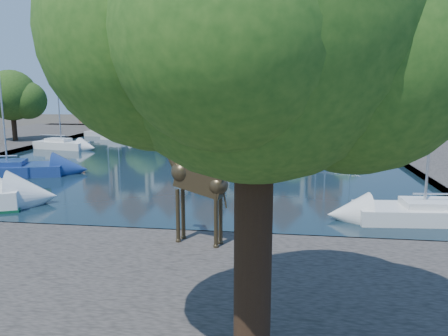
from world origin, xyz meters
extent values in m
plane|color=#38332B|center=(0.00, 0.00, 0.00)|extent=(160.00, 160.00, 0.00)
cube|color=black|center=(0.00, 24.00, 0.04)|extent=(38.00, 50.00, 0.08)
cube|color=#4D4743|center=(0.00, 56.00, 0.25)|extent=(60.00, 16.00, 0.50)
cylinder|color=#332114|center=(7.50, -9.00, 3.25)|extent=(0.80, 0.80, 5.50)
sphere|color=#214D16|center=(7.50, -9.00, 7.92)|extent=(6.40, 6.40, 6.40)
sphere|color=#214D16|center=(9.42, -8.70, 7.28)|extent=(4.80, 4.80, 4.80)
sphere|color=#214D16|center=(5.74, -9.40, 7.60)|extent=(4.48, 4.48, 4.48)
cube|color=#8B5F4C|center=(-23.00, 56.00, 6.00)|extent=(5.39, 9.00, 11.00)
cube|color=brown|center=(-23.00, 56.00, 12.71)|extent=(5.44, 9.18, 5.44)
cube|color=black|center=(-23.00, 51.52, 6.00)|extent=(4.40, 0.05, 8.25)
cube|color=beige|center=(-17.00, 56.00, 6.75)|extent=(5.88, 9.00, 12.50)
cube|color=brown|center=(-17.00, 56.00, 14.32)|extent=(5.94, 9.18, 5.94)
cube|color=black|center=(-17.00, 51.52, 6.75)|extent=(4.80, 0.05, 9.38)
cube|color=silver|center=(-10.50, 56.00, 5.75)|extent=(6.37, 9.00, 10.50)
cube|color=brown|center=(-10.50, 56.00, 12.43)|extent=(6.43, 9.18, 6.43)
cube|color=black|center=(-10.50, 51.52, 5.75)|extent=(5.20, 0.05, 7.88)
cube|color=brown|center=(-4.00, 56.00, 7.00)|extent=(5.39, 9.00, 13.00)
cube|color=brown|center=(-4.00, 56.00, 14.71)|extent=(5.44, 9.18, 5.44)
cube|color=black|center=(-4.00, 51.52, 7.00)|extent=(4.40, 0.05, 9.75)
cube|color=tan|center=(2.00, 56.00, 6.25)|extent=(5.88, 9.00, 11.50)
cube|color=brown|center=(2.00, 56.00, 13.32)|extent=(5.94, 9.18, 5.94)
cube|color=black|center=(2.00, 51.52, 6.25)|extent=(4.80, 0.05, 8.62)
cube|color=beige|center=(8.50, 56.00, 6.50)|extent=(6.37, 9.00, 12.00)
cube|color=brown|center=(8.50, 56.00, 13.93)|extent=(6.43, 9.18, 6.43)
cube|color=black|center=(8.50, 51.52, 6.50)|extent=(5.20, 0.05, 9.00)
cube|color=brown|center=(15.00, 56.00, 5.75)|extent=(5.39, 9.00, 10.50)
cube|color=brown|center=(15.00, 56.00, 12.21)|extent=(5.44, 9.18, 5.44)
cube|color=black|center=(15.00, 51.52, 5.75)|extent=(4.40, 0.05, 7.88)
cylinder|color=#332114|center=(-22.00, 50.50, 2.10)|extent=(0.50, 0.50, 3.20)
sphere|color=#1F3F12|center=(-22.00, 50.50, 5.38)|extent=(5.60, 5.60, 5.60)
sphere|color=#1F3F12|center=(-20.32, 50.80, 4.82)|extent=(4.20, 4.20, 4.20)
sphere|color=#1F3F12|center=(-23.54, 50.10, 5.10)|extent=(3.92, 3.92, 3.92)
cylinder|color=#332114|center=(-14.00, 50.50, 2.10)|extent=(0.50, 0.50, 3.20)
sphere|color=#1F3F12|center=(-14.00, 50.50, 5.26)|extent=(5.20, 5.20, 5.20)
sphere|color=#1F3F12|center=(-12.44, 50.80, 4.74)|extent=(3.90, 3.90, 3.90)
sphere|color=#1F3F12|center=(-15.43, 50.10, 5.00)|extent=(3.64, 3.64, 3.64)
cylinder|color=#332114|center=(-6.00, 50.50, 2.10)|extent=(0.50, 0.50, 3.20)
sphere|color=#1F3F12|center=(-6.00, 50.50, 5.50)|extent=(6.00, 6.00, 6.00)
sphere|color=#1F3F12|center=(-4.20, 50.80, 4.90)|extent=(4.50, 4.50, 4.50)
sphere|color=#1F3F12|center=(-7.65, 50.10, 5.20)|extent=(4.20, 4.20, 4.20)
cylinder|color=#332114|center=(2.00, 50.50, 2.10)|extent=(0.50, 0.50, 3.20)
sphere|color=#1F3F12|center=(2.00, 50.50, 5.32)|extent=(5.40, 5.40, 5.40)
sphere|color=#1F3F12|center=(3.62, 50.80, 4.78)|extent=(4.05, 4.05, 4.05)
sphere|color=#1F3F12|center=(0.51, 50.10, 5.05)|extent=(3.78, 3.78, 3.78)
cylinder|color=#332114|center=(10.00, 50.50, 2.10)|extent=(0.50, 0.50, 3.20)
sphere|color=#1F3F12|center=(10.00, 50.50, 5.44)|extent=(5.80, 5.80, 5.80)
sphere|color=#1F3F12|center=(11.74, 50.80, 4.86)|extent=(4.35, 4.35, 4.35)
sphere|color=#1F3F12|center=(8.40, 50.10, 5.15)|extent=(4.06, 4.06, 4.06)
cylinder|color=#332114|center=(18.00, 50.50, 2.10)|extent=(0.50, 0.50, 3.20)
sphere|color=#1F3F12|center=(18.00, 50.50, 5.26)|extent=(5.20, 5.20, 5.20)
sphere|color=#1F3F12|center=(19.56, 50.80, 4.74)|extent=(3.90, 3.90, 3.90)
sphere|color=#1F3F12|center=(16.57, 50.10, 5.00)|extent=(3.64, 3.64, 3.64)
cylinder|color=#332114|center=(-22.00, 28.00, 2.20)|extent=(0.54, 0.54, 3.40)
sphere|color=#1F3F12|center=(-22.00, 28.00, 5.58)|extent=(5.60, 5.60, 5.60)
sphere|color=#1F3F12|center=(-20.32, 28.30, 5.02)|extent=(4.20, 4.20, 4.20)
cylinder|color=#3B301D|center=(4.05, -1.50, 1.57)|extent=(0.16, 0.16, 2.14)
cylinder|color=#3B301D|center=(4.16, -1.07, 1.57)|extent=(0.16, 0.16, 2.14)
cylinder|color=#3B301D|center=(5.63, -1.91, 1.57)|extent=(0.16, 0.16, 2.14)
cylinder|color=#3B301D|center=(5.74, -1.47, 1.57)|extent=(0.16, 0.16, 2.14)
cube|color=#3B301D|center=(4.95, -1.50, 3.00)|extent=(2.15, 1.06, 1.25)
cylinder|color=#3B301D|center=(3.47, -1.12, 4.39)|extent=(1.41, 0.64, 2.22)
cube|color=#3B301D|center=(2.76, -0.94, 5.48)|extent=(0.62, 0.33, 0.34)
cube|color=navy|center=(-12.00, 11.56, 0.59)|extent=(8.36, 5.02, 1.02)
cube|color=navy|center=(-12.00, 11.56, 0.93)|extent=(3.88, 2.89, 0.57)
cylinder|color=#B2B2B7|center=(-12.00, 11.56, 6.79)|extent=(0.14, 0.14, 11.84)
cube|color=silver|center=(-15.00, 25.24, 0.57)|extent=(6.00, 3.06, 0.99)
cube|color=silver|center=(-15.00, 25.24, 0.90)|extent=(2.73, 1.85, 0.55)
cylinder|color=#B2B2B7|center=(-15.00, 25.24, 5.77)|extent=(0.13, 0.13, 9.84)
cube|color=silver|center=(-12.00, 33.57, 0.48)|extent=(4.43, 2.43, 0.80)
cube|color=silver|center=(-12.00, 33.57, 0.75)|extent=(2.03, 1.44, 0.44)
cylinder|color=#B2B2B7|center=(-12.00, 33.57, 4.98)|extent=(0.11, 0.11, 8.55)
cube|color=silver|center=(-15.00, 37.46, 0.48)|extent=(5.62, 1.97, 0.80)
cube|color=silver|center=(-15.00, 37.46, 0.75)|extent=(2.46, 1.38, 0.44)
cylinder|color=#B2B2B7|center=(-15.00, 37.46, 4.51)|extent=(0.11, 0.11, 7.61)
cube|color=silver|center=(15.00, 4.00, 0.56)|extent=(6.65, 2.80, 0.96)
cube|color=silver|center=(15.00, 4.00, 0.88)|extent=(2.96, 1.82, 0.53)
cylinder|color=#B2B2B7|center=(15.00, 4.00, 6.18)|extent=(0.13, 0.13, 10.70)
cube|color=navy|center=(12.00, 22.32, 0.51)|extent=(7.22, 4.92, 0.85)
cube|color=navy|center=(12.00, 22.32, 0.79)|extent=(3.41, 2.73, 0.47)
cylinder|color=#B2B2B7|center=(12.00, 22.32, 5.41)|extent=(0.11, 0.11, 9.34)
cube|color=silver|center=(15.00, 27.09, 0.48)|extent=(5.97, 2.75, 0.81)
cube|color=silver|center=(15.00, 27.09, 0.75)|extent=(2.68, 1.73, 0.45)
cylinder|color=#B2B2B7|center=(15.00, 27.09, 5.20)|extent=(0.11, 0.11, 8.98)
cube|color=beige|center=(12.00, 33.10, 0.55)|extent=(4.78, 1.86, 0.93)
cube|color=beige|center=(12.00, 33.10, 0.86)|extent=(2.11, 1.25, 0.52)
cylinder|color=#B2B2B7|center=(12.00, 33.10, 5.21)|extent=(0.12, 0.12, 8.82)
camera|label=1|loc=(8.05, -17.64, 6.61)|focal=35.00mm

